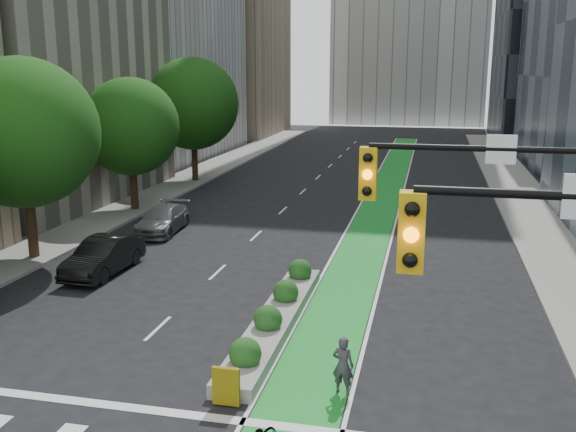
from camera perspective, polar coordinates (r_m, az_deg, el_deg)
The scene contains 13 objects.
sidewalk_left at distance 41.90m, azimuth -12.63°, elevation 1.48°, with size 3.60×90.00×0.15m, color gray.
sidewalk_right at distance 38.44m, azimuth 21.14°, elevation -0.13°, with size 3.60×90.00×0.15m, color gray.
bike_lane_paint at distance 42.99m, azimuth 8.53°, elevation 1.85°, with size 2.20×70.00×0.01m, color #1B942D.
building_tan_far at distance 82.40m, azimuth -5.96°, elevation 16.33°, with size 14.00×16.00×26.00m, color tan.
building_dark_end at distance 81.52m, azimuth 23.53°, elevation 16.10°, with size 14.00×18.00×28.00m, color black.
tree_mid at distance 29.54m, azimuth -22.49°, elevation 6.82°, with size 6.40×6.40×8.78m.
tree_midfar at distance 38.19m, azimuth -13.82°, elevation 7.71°, with size 5.60×5.60×7.76m.
tree_far at distance 47.28m, azimuth -8.46°, elevation 9.83°, with size 6.60×6.60×9.00m.
signal_right at distance 13.32m, azimuth 24.23°, elevation -3.31°, with size 5.82×0.51×7.20m.
median_planter at distance 21.23m, azimuth -1.09°, elevation -8.82°, with size 1.20×10.26×1.10m.
cyclist at distance 17.06m, azimuth 4.91°, elevation -13.08°, with size 0.57×0.38×1.57m, color #3B353F.
parked_car_left_mid at distance 27.36m, azimuth -16.10°, elevation -3.46°, with size 1.57×4.49×1.48m, color black.
parked_car_left_far at distance 33.50m, azimuth -11.11°, elevation -0.30°, with size 1.87×4.59×1.33m, color #505355.
Camera 1 is at (5.89, -12.08, 8.31)m, focal length 40.00 mm.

